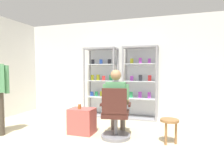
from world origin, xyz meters
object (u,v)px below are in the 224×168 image
Objects in this scene: display_cabinet_left at (102,82)px; storage_crate at (82,121)px; wooden_stool at (169,124)px; seated_shopkeeper at (117,100)px; display_cabinet_right at (141,82)px; office_chair at (115,118)px; tea_glass at (80,107)px.

storage_crate is at bearing -84.19° from display_cabinet_left.
seated_shopkeeper is at bearing 174.40° from wooden_stool.
display_cabinet_right is 4.44× the size of wooden_stool.
wooden_stool is at bearing -41.22° from display_cabinet_left.
wooden_stool is at bearing 3.83° from office_chair.
office_chair is at bearing -3.04° from tea_glass.
display_cabinet_right is 1.98m from storage_crate.
display_cabinet_left reaches higher than seated_shopkeeper.
office_chair reaches higher than storage_crate.
seated_shopkeeper is 2.52× the size of storage_crate.
seated_shopkeeper is at bearing 99.10° from office_chair.
storage_crate is (-0.73, 0.09, -0.14)m from office_chair.
office_chair is at bearing -80.90° from seated_shopkeeper.
display_cabinet_left is at bearing 94.76° from tea_glass.
display_cabinet_left is at bearing 117.90° from office_chair.
seated_shopkeeper reaches higher than storage_crate.
display_cabinet_right reaches higher than tea_glass.
tea_glass is at bearing 176.96° from office_chair.
wooden_stool is (0.99, -0.10, -0.37)m from seated_shopkeeper.
storage_crate is 1.20× the size of wooden_stool.
display_cabinet_left is 1.10m from display_cabinet_right.
display_cabinet_right is at bearing 59.76° from tea_glass.
wooden_stool is at bearing -5.60° from seated_shopkeeper.
tea_glass is 1.73m from wooden_stool.
display_cabinet_left is 1.98× the size of office_chair.
display_cabinet_right reaches higher than office_chair.
display_cabinet_left reaches higher than tea_glass.
display_cabinet_left is 1.70m from tea_glass.
office_chair is 2.24× the size of wooden_stool.
display_cabinet_right is 1.98× the size of office_chair.
display_cabinet_right is 1.95m from tea_glass.
display_cabinet_left reaches higher than office_chair.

